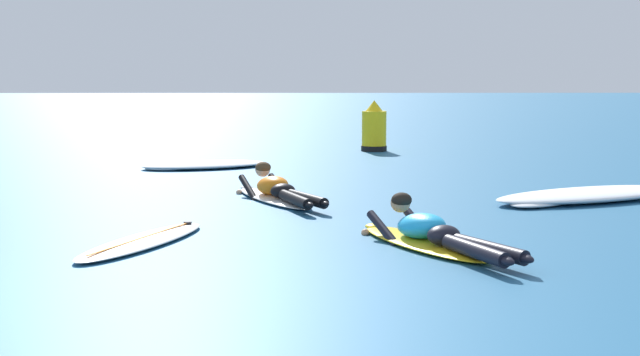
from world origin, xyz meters
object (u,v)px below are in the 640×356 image
surfer_far (277,191)px  drifting_surfboard (144,241)px  channel_marker_buoy (374,131)px  surfer_near (430,235)px

surfer_far → drifting_surfboard: surfer_far is taller
surfer_far → channel_marker_buoy: channel_marker_buoy is taller
surfer_far → channel_marker_buoy: bearing=75.6°
drifting_surfboard → channel_marker_buoy: bearing=72.9°
surfer_far → drifting_surfboard: (-1.28, -2.92, -0.10)m
surfer_near → channel_marker_buoy: (0.37, 10.86, 0.32)m
surfer_near → surfer_far: (-1.60, 3.21, -0.00)m
surfer_far → channel_marker_buoy: size_ratio=2.30×
surfer_near → drifting_surfboard: bearing=174.3°
surfer_near → drifting_surfboard: size_ratio=1.11×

